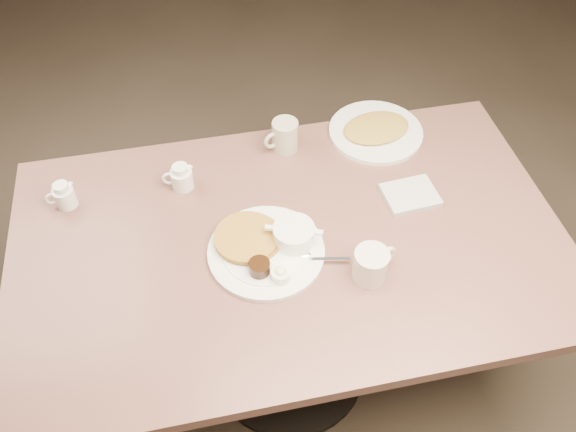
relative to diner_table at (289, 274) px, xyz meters
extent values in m
cube|color=#4C3F33|center=(0.00, 0.00, -0.59)|extent=(7.00, 8.00, 0.02)
cube|color=#84564C|center=(0.00, 0.00, 0.15)|extent=(1.50, 0.90, 0.04)
cylinder|color=black|center=(0.00, 0.00, -0.21)|extent=(0.14, 0.14, 0.69)
cylinder|color=black|center=(0.00, 0.00, -0.57)|extent=(0.56, 0.56, 0.03)
cylinder|color=white|center=(-0.07, -0.04, 0.18)|extent=(0.39, 0.39, 0.01)
cylinder|color=white|center=(-0.07, -0.04, 0.19)|extent=(0.30, 0.30, 0.00)
cylinder|color=#B4812C|center=(-0.11, 0.01, 0.19)|extent=(0.23, 0.23, 0.01)
cylinder|color=#B4812C|center=(-0.12, 0.00, 0.20)|extent=(0.22, 0.22, 0.01)
cylinder|color=white|center=(0.01, -0.02, 0.21)|extent=(0.14, 0.14, 0.05)
cube|color=white|center=(-0.05, 0.00, 0.23)|extent=(0.03, 0.02, 0.01)
cube|color=white|center=(0.07, -0.04, 0.23)|extent=(0.03, 0.02, 0.01)
ellipsoid|color=white|center=(0.00, -0.01, 0.22)|extent=(0.06, 0.06, 0.03)
ellipsoid|color=white|center=(0.02, -0.03, 0.22)|extent=(0.06, 0.06, 0.02)
cylinder|color=black|center=(-0.10, -0.10, 0.20)|extent=(0.07, 0.07, 0.04)
cylinder|color=white|center=(-0.05, -0.13, 0.20)|extent=(0.06, 0.06, 0.03)
ellipsoid|color=#FFF8C1|center=(-0.05, -0.13, 0.21)|extent=(0.04, 0.04, 0.02)
cube|color=white|center=(0.08, -0.10, 0.19)|extent=(0.12, 0.03, 0.00)
ellipsoid|color=white|center=(0.02, -0.07, 0.19)|extent=(0.04, 0.04, 0.01)
cylinder|color=silver|center=(0.18, -0.16, 0.21)|extent=(0.12, 0.12, 0.09)
cylinder|color=#29221F|center=(0.18, -0.16, 0.25)|extent=(0.09, 0.09, 0.01)
torus|color=silver|center=(0.22, -0.14, 0.21)|extent=(0.06, 0.04, 0.06)
cube|color=silver|center=(0.37, 0.08, 0.18)|extent=(0.16, 0.13, 0.02)
cylinder|color=beige|center=(0.06, 0.36, 0.22)|extent=(0.10, 0.10, 0.10)
torus|color=beige|center=(0.02, 0.34, 0.22)|extent=(0.06, 0.03, 0.06)
cylinder|color=white|center=(-0.59, 0.25, 0.20)|extent=(0.07, 0.07, 0.06)
cylinder|color=white|center=(-0.59, 0.25, 0.24)|extent=(0.05, 0.05, 0.02)
cone|color=white|center=(-0.57, 0.25, 0.24)|extent=(0.02, 0.02, 0.02)
torus|color=white|center=(-0.63, 0.24, 0.20)|extent=(0.04, 0.01, 0.04)
cylinder|color=white|center=(-0.27, 0.25, 0.20)|extent=(0.08, 0.08, 0.06)
cylinder|color=white|center=(-0.27, 0.25, 0.24)|extent=(0.06, 0.06, 0.02)
cone|color=white|center=(-0.24, 0.25, 0.24)|extent=(0.02, 0.02, 0.02)
torus|color=white|center=(-0.30, 0.26, 0.20)|extent=(0.05, 0.01, 0.05)
cylinder|color=white|center=(0.36, 0.36, 0.18)|extent=(0.35, 0.35, 0.01)
ellipsoid|color=gold|center=(0.36, 0.36, 0.19)|extent=(0.24, 0.19, 0.02)
camera|label=1|loc=(-0.20, -0.94, 1.39)|focal=35.81mm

